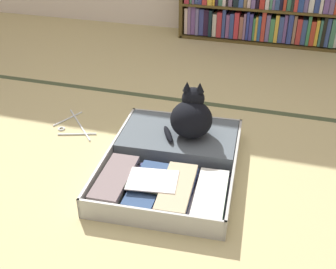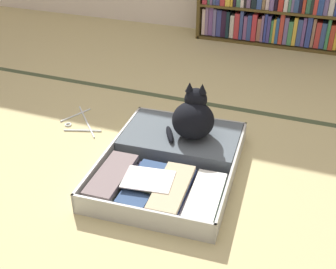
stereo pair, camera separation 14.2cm
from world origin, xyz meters
name	(u,v)px [view 2 (the right image)]	position (x,y,z in m)	size (l,w,h in m)	color
ground_plane	(151,183)	(0.00, 0.00, 0.00)	(10.00, 10.00, 0.00)	tan
tatami_border	(204,103)	(0.00, 0.90, 0.00)	(4.80, 0.05, 0.00)	#3F4B30
open_suitcase	(172,159)	(0.05, 0.16, 0.05)	(0.70, 0.89, 0.11)	#B3B7B1
black_cat	(193,117)	(0.10, 0.33, 0.21)	(0.28, 0.25, 0.29)	black
clothes_hanger	(80,122)	(-0.63, 0.39, 0.01)	(0.29, 0.30, 0.01)	silver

